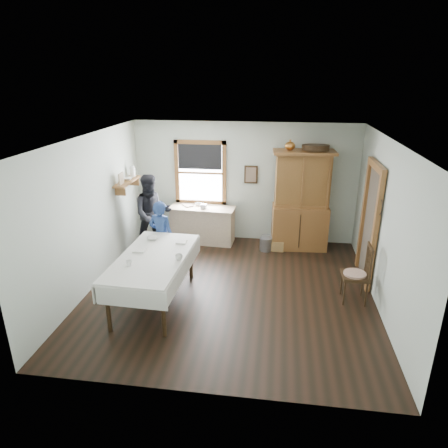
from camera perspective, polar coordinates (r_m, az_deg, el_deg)
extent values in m
cube|color=black|center=(7.28, 0.90, -9.43)|extent=(5.00, 5.00, 0.01)
cube|color=silver|center=(6.38, 1.03, 11.99)|extent=(5.00, 5.00, 0.01)
cube|color=beige|center=(9.09, 2.91, 5.92)|extent=(5.00, 0.01, 2.70)
cube|color=beige|center=(4.47, -3.05, -10.38)|extent=(5.00, 0.01, 2.70)
cube|color=beige|center=(7.42, -18.58, 1.45)|extent=(0.01, 5.00, 2.70)
cube|color=beige|center=(6.89, 22.07, -0.46)|extent=(0.01, 5.00, 2.70)
cube|color=white|center=(9.16, -3.37, 7.32)|extent=(1.00, 0.02, 1.30)
cube|color=brown|center=(9.00, -3.50, 11.59)|extent=(1.18, 0.06, 0.09)
cube|color=brown|center=(9.32, -3.31, 3.13)|extent=(1.18, 0.06, 0.09)
cube|color=brown|center=(9.26, -6.74, 7.36)|extent=(0.09, 0.06, 1.48)
cube|color=brown|center=(9.05, 0.01, 7.19)|extent=(0.09, 0.06, 1.48)
cube|color=black|center=(9.04, -3.48, 9.55)|extent=(0.98, 0.03, 0.56)
cube|color=#4B4135|center=(7.76, 20.18, -0.29)|extent=(0.03, 0.90, 2.10)
cube|color=brown|center=(7.29, 20.71, -1.69)|extent=(0.08, 0.12, 2.10)
cube|color=brown|center=(8.22, 19.30, 0.98)|extent=(0.08, 0.12, 2.10)
cube|color=brown|center=(7.45, 21.00, 7.72)|extent=(0.08, 1.14, 0.12)
cube|color=brown|center=(8.62, -13.67, 5.93)|extent=(0.24, 1.00, 0.04)
cube|color=brown|center=(8.29, -14.59, 4.55)|extent=(0.22, 0.03, 0.18)
cube|color=brown|center=(9.01, -12.71, 5.97)|extent=(0.22, 0.03, 0.18)
cube|color=#CDB58E|center=(8.32, -14.48, 6.26)|extent=(0.03, 0.22, 0.24)
cylinder|color=silver|center=(8.91, -12.94, 7.32)|extent=(0.12, 0.12, 0.22)
cube|color=#382513|center=(8.99, 3.87, 7.05)|extent=(0.30, 0.04, 0.40)
torus|color=black|center=(7.04, 21.53, 3.24)|extent=(0.01, 0.27, 0.27)
cube|color=#CDB58E|center=(9.16, -3.08, -0.09)|extent=(1.50, 0.65, 0.84)
cube|color=brown|center=(8.78, 10.95, 3.26)|extent=(1.32, 0.70, 2.18)
cube|color=silver|center=(6.87, -9.93, -7.75)|extent=(1.19, 2.16, 0.85)
cube|color=#382513|center=(7.10, 18.28, -6.69)|extent=(0.49, 0.49, 1.04)
cube|color=gray|center=(8.84, 6.00, -2.84)|extent=(0.36, 0.36, 0.29)
cube|color=#A6854B|center=(8.91, 7.35, -2.97)|extent=(0.39, 0.29, 0.22)
imported|color=navy|center=(7.79, -8.88, -2.15)|extent=(0.56, 0.44, 1.33)
imported|color=black|center=(8.71, -10.17, 1.10)|extent=(0.95, 0.88, 1.58)
imported|color=silver|center=(6.47, -6.46, -4.72)|extent=(0.14, 0.14, 0.10)
imported|color=silver|center=(6.43, -13.42, -5.43)|extent=(0.10, 0.10, 0.09)
imported|color=silver|center=(7.33, -10.17, -1.97)|extent=(0.26, 0.26, 0.06)
imported|color=#715C4B|center=(9.11, -5.72, 2.58)|extent=(0.25, 0.26, 0.02)
imported|color=silver|center=(9.14, -3.60, 2.83)|extent=(0.21, 0.21, 0.06)
imported|color=silver|center=(8.66, -13.58, 6.32)|extent=(0.22, 0.22, 0.05)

